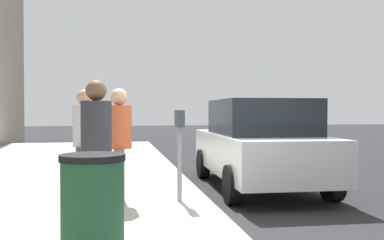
{
  "coord_description": "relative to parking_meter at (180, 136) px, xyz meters",
  "views": [
    {
      "loc": [
        -5.67,
        1.45,
        1.55
      ],
      "look_at": [
        0.79,
        0.31,
        1.41
      ],
      "focal_mm": 40.15,
      "sensor_mm": 36.0,
      "label": 1
    }
  ],
  "objects": [
    {
      "name": "parked_sedan_near",
      "position": [
        1.62,
        -1.84,
        -0.27
      ],
      "size": [
        4.45,
        2.07,
        1.77
      ],
      "color": "silver",
      "rests_on": "ground_plane"
    },
    {
      "name": "pedestrian_bystander",
      "position": [
        -0.97,
        1.22,
        0.04
      ],
      "size": [
        0.4,
        0.45,
        1.79
      ],
      "rotation": [
        0.0,
        0.0,
        -0.69
      ],
      "color": "#47474C",
      "rests_on": "sidewalk_slab"
    },
    {
      "name": "trash_bin",
      "position": [
        -2.63,
        1.18,
        -0.51
      ],
      "size": [
        0.59,
        0.59,
        1.01
      ],
      "color": "#1E4C2D",
      "rests_on": "sidewalk_slab"
    },
    {
      "name": "parking_officer",
      "position": [
        0.48,
        1.46,
        0.01
      ],
      "size": [
        0.51,
        0.38,
        1.74
      ],
      "rotation": [
        0.0,
        0.0,
        -1.85
      ],
      "color": "#47474C",
      "rests_on": "sidewalk_slab"
    },
    {
      "name": "parking_meter",
      "position": [
        0.0,
        0.0,
        0.0
      ],
      "size": [
        0.36,
        0.12,
        1.41
      ],
      "color": "gray",
      "rests_on": "sidewalk_slab"
    },
    {
      "name": "ground_plane",
      "position": [
        -0.89,
        -0.49,
        -1.17
      ],
      "size": [
        80.0,
        80.0,
        0.0
      ],
      "primitive_type": "plane",
      "color": "#232326",
      "rests_on": "ground"
    },
    {
      "name": "pedestrian_at_meter",
      "position": [
        0.05,
        0.92,
        0.01
      ],
      "size": [
        0.53,
        0.38,
        1.74
      ],
      "rotation": [
        0.0,
        0.0,
        -1.61
      ],
      "color": "#726656",
      "rests_on": "sidewalk_slab"
    }
  ]
}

